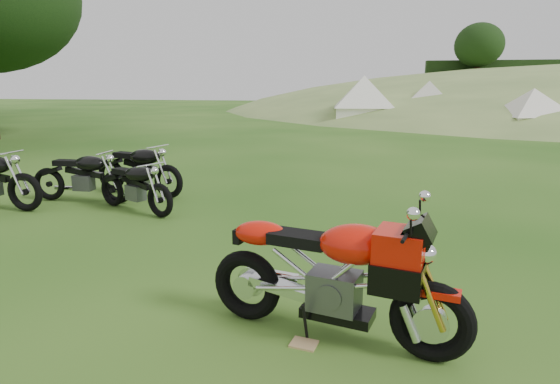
% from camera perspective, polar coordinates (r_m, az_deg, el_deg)
% --- Properties ---
extents(ground, '(120.00, 120.00, 0.00)m').
position_cam_1_polar(ground, '(6.11, -0.23, -8.07)').
color(ground, '#1D4E10').
rests_on(ground, ground).
extents(sport_motorcycle, '(2.31, 1.08, 1.35)m').
position_cam_1_polar(sport_motorcycle, '(4.09, 6.44, -8.93)').
color(sport_motorcycle, red).
rests_on(sport_motorcycle, ground).
extents(plywood_board, '(0.25, 0.22, 0.02)m').
position_cam_1_polar(plywood_board, '(4.24, 2.93, -18.01)').
color(plywood_board, tan).
rests_on(plywood_board, ground).
extents(vintage_moto_a, '(1.84, 1.15, 0.96)m').
position_cam_1_polar(vintage_moto_a, '(8.55, -17.32, 0.83)').
color(vintage_moto_a, black).
rests_on(vintage_moto_a, ground).
extents(vintage_moto_c, '(1.99, 0.50, 1.04)m').
position_cam_1_polar(vintage_moto_c, '(9.60, -22.99, 1.91)').
color(vintage_moto_c, black).
rests_on(vintage_moto_c, ground).
extents(vintage_moto_d, '(2.15, 1.02, 1.10)m').
position_cam_1_polar(vintage_moto_d, '(9.85, -16.90, 2.82)').
color(vintage_moto_d, black).
rests_on(vintage_moto_d, ground).
extents(tent_left, '(3.29, 3.29, 2.67)m').
position_cam_1_polar(tent_left, '(27.51, 10.15, 10.98)').
color(tent_left, white).
rests_on(tent_left, ground).
extents(tent_mid, '(3.13, 3.13, 2.49)m').
position_cam_1_polar(tent_mid, '(28.67, 17.63, 10.48)').
color(tent_mid, beige).
rests_on(tent_mid, ground).
extents(tent_right, '(3.08, 3.08, 2.25)m').
position_cam_1_polar(tent_right, '(24.65, 28.38, 8.95)').
color(tent_right, white).
rests_on(tent_right, ground).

